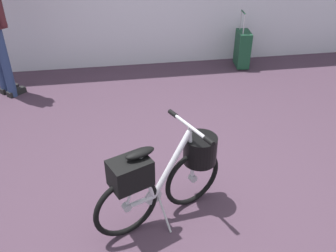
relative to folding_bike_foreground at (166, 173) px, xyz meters
The scene contains 3 objects.
ground_plane 0.50m from the folding_bike_foreground, 51.49° to the left, with size 8.15×8.15×0.00m, color #473342.
folding_bike_foreground is the anchor object (origin of this frame).
rolling_suitcase 3.29m from the folding_bike_foreground, 60.58° to the left, with size 0.23×0.38×0.83m.
Camera 1 is at (-0.49, -2.23, 2.10)m, focal length 37.84 mm.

